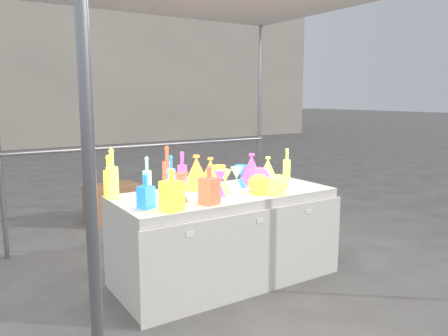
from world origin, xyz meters
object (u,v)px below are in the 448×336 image
hourglass_0 (181,187)px  lampshade_0 (196,172)px  decanter_0 (172,190)px  globe_0 (259,185)px  cardboard_box_closed (114,203)px  bottle_0 (109,176)px  display_table (225,236)px

hourglass_0 → lampshade_0: 0.46m
decanter_0 → globe_0: decanter_0 is taller
decanter_0 → cardboard_box_closed: bearing=66.7°
bottle_0 → lampshade_0: (0.72, -0.12, -0.02)m
hourglass_0 → lampshade_0: size_ratio=0.75×
cardboard_box_closed → globe_0: bearing=-83.2°
globe_0 → cardboard_box_closed: bearing=100.0°
lampshade_0 → display_table: bearing=-59.4°
display_table → decanter_0: 0.87m
cardboard_box_closed → decanter_0: (-0.41, -2.51, 0.67)m
hourglass_0 → globe_0: size_ratio=1.23×
display_table → cardboard_box_closed: bearing=95.7°
decanter_0 → hourglass_0: size_ratio=1.35×
bottle_0 → globe_0: bearing=-27.7°
decanter_0 → globe_0: bearing=-7.1°
decanter_0 → lampshade_0: decanter_0 is taller
lampshade_0 → decanter_0: bearing=-132.1°
bottle_0 → lampshade_0: bearing=-9.4°
decanter_0 → lampshade_0: size_ratio=1.02×
hourglass_0 → globe_0: (0.65, -0.10, -0.04)m
bottle_0 → lampshade_0: 0.73m
cardboard_box_closed → decanter_0: 2.63m
display_table → decanter_0: bearing=-154.2°
display_table → bottle_0: (-0.85, 0.35, 0.54)m
globe_0 → bottle_0: bearing=152.3°
display_table → globe_0: (0.20, -0.20, 0.45)m
bottle_0 → hourglass_0: 0.60m
cardboard_box_closed → lampshade_0: 2.08m
hourglass_0 → display_table: bearing=12.2°
decanter_0 → display_table: bearing=11.8°
bottle_0 → hourglass_0: size_ratio=1.51×
bottle_0 → lampshade_0: size_ratio=1.13×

